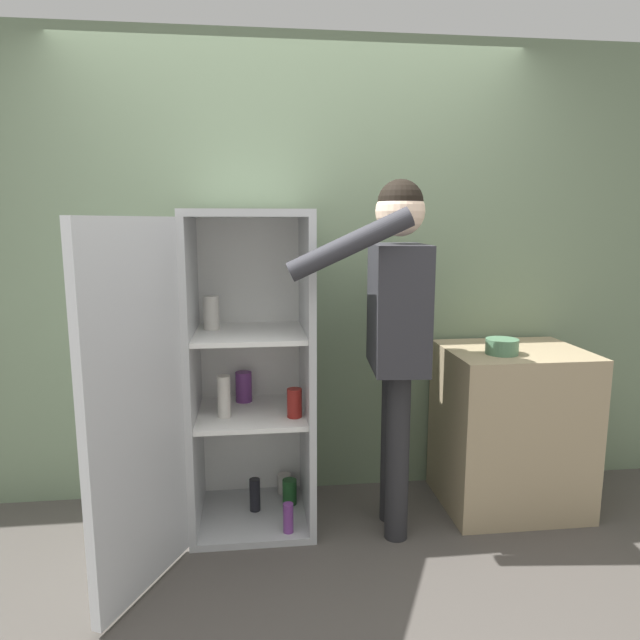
{
  "coord_description": "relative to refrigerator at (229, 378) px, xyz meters",
  "views": [
    {
      "loc": [
        -0.25,
        -2.22,
        1.56
      ],
      "look_at": [
        0.09,
        0.63,
        1.07
      ],
      "focal_mm": 32.0,
      "sensor_mm": 36.0,
      "label": 1
    }
  ],
  "objects": [
    {
      "name": "counter",
      "position": [
        1.52,
        0.08,
        -0.36
      ],
      "size": [
        0.74,
        0.61,
        0.88
      ],
      "color": "tan",
      "rests_on": "ground_plane"
    },
    {
      "name": "person",
      "position": [
        0.81,
        -0.11,
        0.32
      ],
      "size": [
        0.7,
        0.59,
        1.76
      ],
      "color": "#262628",
      "rests_on": "ground_plane"
    },
    {
      "name": "refrigerator",
      "position": [
        0.0,
        0.0,
        0.0
      ],
      "size": [
        0.92,
        1.16,
        1.62
      ],
      "color": "#B7BABC",
      "rests_on": "ground_plane"
    },
    {
      "name": "wall_back",
      "position": [
        0.37,
        0.43,
        0.48
      ],
      "size": [
        7.0,
        0.06,
        2.55
      ],
      "color": "gray",
      "rests_on": "ground_plane"
    },
    {
      "name": "ground_plane",
      "position": [
        0.37,
        -0.55,
        -0.8
      ],
      "size": [
        12.0,
        12.0,
        0.0
      ],
      "primitive_type": "plane",
      "color": "#4C4742"
    },
    {
      "name": "bowl",
      "position": [
        1.4,
        -0.02,
        0.13
      ],
      "size": [
        0.17,
        0.17,
        0.08
      ],
      "color": "#517F5B",
      "rests_on": "counter"
    }
  ]
}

